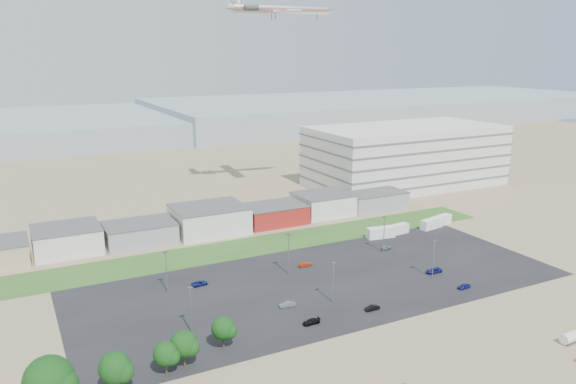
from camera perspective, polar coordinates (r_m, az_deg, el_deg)
ground at (r=122.17m, az=6.23°, el=-12.81°), size 700.00×700.00×0.00m
parking_lot at (r=139.93m, az=3.43°, el=-9.14°), size 120.00×50.00×0.01m
grass_strip at (r=164.46m, az=-3.78°, el=-5.54°), size 160.00×16.00×0.02m
hills_backdrop at (r=420.95m, az=-13.15°, el=6.75°), size 700.00×200.00×9.00m
building_row at (r=174.99m, az=-11.41°, el=-3.21°), size 170.00×20.00×8.00m
parking_garage at (r=242.91m, az=11.83°, el=3.64°), size 80.00×40.00×25.00m
storage_tank_nw at (r=125.06m, az=26.72°, el=-13.04°), size 4.17×2.26×2.44m
box_trailer_a at (r=173.49m, az=9.39°, el=-4.09°), size 9.08×3.95×3.29m
box_trailer_b at (r=178.05m, az=11.04°, el=-3.74°), size 8.15×3.44×2.96m
box_trailer_c at (r=185.99m, az=14.37°, el=-3.13°), size 8.65×4.05×3.12m
box_trailer_d at (r=190.54m, az=15.29°, el=-2.79°), size 8.59×4.38×3.08m
tree_left at (r=100.42m, az=-17.15°, el=-16.98°), size 5.68×5.68×8.52m
tree_mid at (r=103.97m, az=-12.33°, el=-15.99°), size 4.68×4.68×7.03m
tree_right at (r=105.37m, az=-10.54°, el=-15.18°), size 5.28×5.28×7.92m
tree_near at (r=110.28m, az=-6.61°, el=-13.81°), size 4.86×4.86×7.30m
lightpole_front_l at (r=116.08m, az=-9.85°, el=-11.74°), size 1.16×0.48×9.83m
lightpole_front_m at (r=127.91m, az=4.59°, el=-9.15°), size 1.12×0.47×9.50m
lightpole_front_r at (r=144.94m, az=14.55°, el=-6.63°), size 1.17×0.49×9.95m
lightpole_back_l at (r=135.53m, az=-12.24°, el=-7.93°), size 1.19×0.50×10.10m
lightpole_back_m at (r=142.55m, az=0.06°, el=-6.32°), size 1.28×0.53×10.84m
lightpole_back_r at (r=160.04m, az=9.72°, el=-4.29°), size 1.24×0.52×10.52m
airliner at (r=211.46m, az=-0.68°, el=18.08°), size 46.83×34.24×13.03m
parked_car_0 at (r=149.88m, az=14.61°, el=-7.73°), size 4.58×2.37×1.24m
parked_car_2 at (r=142.41m, az=17.45°, el=-9.12°), size 3.46×1.47×1.17m
parked_car_3 at (r=119.73m, az=2.38°, el=-13.02°), size 3.86×1.58×1.12m
parked_car_4 at (r=126.95m, az=-0.06°, el=-11.33°), size 3.80×1.59×1.22m
parked_car_8 at (r=163.90m, az=9.95°, el=-5.59°), size 3.47×1.75×1.13m
parked_car_9 at (r=139.38m, az=-8.95°, el=-9.14°), size 4.20×2.26×1.12m
parked_car_10 at (r=110.79m, az=-11.32°, el=-15.66°), size 4.28×2.08×1.20m
parked_car_11 at (r=149.27m, az=1.78°, el=-7.36°), size 3.62×1.37×1.18m
parked_car_13 at (r=126.78m, az=8.56°, el=-11.56°), size 3.48×1.26×1.14m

